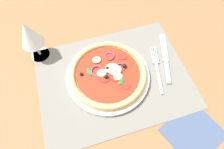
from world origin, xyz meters
TOP-DOWN VIEW (x-y plane):
  - ground_plane at (0.00, 0.00)cm, footprint 190.00×140.00cm
  - placemat at (0.00, 0.00)cm, footprint 47.57×35.97cm
  - plate at (-1.59, 0.79)cm, footprint 26.35×26.35cm
  - pizza at (-1.53, 0.83)cm, footprint 24.19×24.19cm
  - fork at (14.82, -0.25)cm, footprint 5.82×17.83cm
  - knife at (19.17, 2.38)cm, footprint 7.88×19.50cm
  - wine_glass at (-21.43, 16.19)cm, footprint 7.20×7.20cm
  - napkin at (16.06, -22.82)cm, footprint 18.14×17.31cm

SIDE VIEW (x-z plane):
  - ground_plane at x=0.00cm, z-range -2.40..0.00cm
  - napkin at x=16.06cm, z-range 0.00..0.36cm
  - placemat at x=0.00cm, z-range 0.00..0.40cm
  - fork at x=14.82cm, z-range 0.40..0.84cm
  - knife at x=19.17cm, z-range 0.35..0.96cm
  - plate at x=-1.59cm, z-range 0.40..1.60cm
  - pizza at x=-1.53cm, z-range 1.37..4.01cm
  - wine_glass at x=-21.43cm, z-range 2.87..17.77cm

